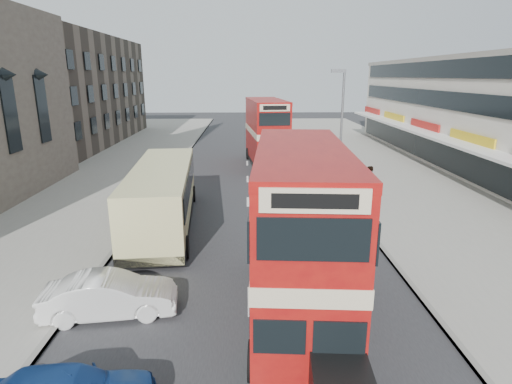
% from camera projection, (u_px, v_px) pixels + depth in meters
% --- Properties ---
extents(ground, '(160.00, 160.00, 0.00)m').
position_uv_depth(ground, '(251.00, 335.00, 12.80)').
color(ground, '#28282B').
rests_on(ground, ground).
extents(road_surface, '(12.00, 90.00, 0.01)m').
position_uv_depth(road_surface, '(248.00, 179.00, 32.05)').
color(road_surface, '#28282B').
rests_on(road_surface, ground).
extents(pavement_right, '(12.00, 90.00, 0.15)m').
position_uv_depth(pavement_right, '(402.00, 177.00, 32.31)').
color(pavement_right, gray).
rests_on(pavement_right, ground).
extents(pavement_left, '(12.00, 90.00, 0.15)m').
position_uv_depth(pavement_left, '(90.00, 179.00, 31.75)').
color(pavement_left, gray).
rests_on(pavement_left, ground).
extents(kerb_left, '(0.20, 90.00, 0.16)m').
position_uv_depth(kerb_left, '(168.00, 179.00, 31.88)').
color(kerb_left, gray).
rests_on(kerb_left, ground).
extents(kerb_right, '(0.20, 90.00, 0.16)m').
position_uv_depth(kerb_right, '(326.00, 178.00, 32.17)').
color(kerb_right, gray).
rests_on(kerb_right, ground).
extents(brick_terrace, '(14.00, 28.00, 12.00)m').
position_uv_depth(brick_terrace, '(53.00, 91.00, 47.23)').
color(brick_terrace, '#66594C').
rests_on(brick_terrace, ground).
extents(commercial_row, '(9.90, 46.20, 9.30)m').
position_uv_depth(commercial_row, '(497.00, 115.00, 33.17)').
color(commercial_row, beige).
rests_on(commercial_row, ground).
extents(street_lamp, '(1.00, 0.20, 8.12)m').
position_uv_depth(street_lamp, '(341.00, 119.00, 28.98)').
color(street_lamp, slate).
rests_on(street_lamp, ground).
extents(bus_main, '(3.31, 10.04, 5.45)m').
position_uv_depth(bus_main, '(300.00, 234.00, 13.17)').
color(bus_main, black).
rests_on(bus_main, ground).
extents(bus_second, '(3.69, 10.12, 5.53)m').
position_uv_depth(bus_second, '(266.00, 132.00, 36.32)').
color(bus_second, black).
rests_on(bus_second, ground).
extents(coach, '(3.74, 11.38, 2.96)m').
position_uv_depth(coach, '(163.00, 194.00, 21.70)').
color(coach, black).
rests_on(coach, ground).
extents(car_left_front, '(4.47, 2.05, 1.42)m').
position_uv_depth(car_left_front, '(110.00, 296.00, 13.72)').
color(car_left_front, white).
rests_on(car_left_front, ground).
extents(car_right_a, '(4.69, 2.29, 1.31)m').
position_uv_depth(car_right_a, '(316.00, 178.00, 29.62)').
color(car_right_a, '#90320E').
rests_on(car_right_a, ground).
extents(car_right_b, '(4.10, 2.25, 1.09)m').
position_uv_depth(car_right_b, '(316.00, 175.00, 31.06)').
color(car_right_b, orange).
rests_on(car_right_b, ground).
extents(car_right_c, '(4.44, 2.00, 1.48)m').
position_uv_depth(car_right_c, '(302.00, 146.00, 42.31)').
color(car_right_c, '#547FA9').
rests_on(car_right_c, ground).
extents(pedestrian_near, '(0.88, 0.79, 1.98)m').
position_uv_depth(pedestrian_near, '(369.00, 181.00, 26.90)').
color(pedestrian_near, gray).
rests_on(pedestrian_near, pavement_right).
extents(pedestrian_far, '(1.02, 0.76, 1.60)m').
position_uv_depth(pedestrian_far, '(330.00, 144.00, 42.35)').
color(pedestrian_far, gray).
rests_on(pedestrian_far, pavement_right).
extents(cyclist, '(0.65, 1.84, 1.94)m').
position_uv_depth(cyclist, '(299.00, 165.00, 33.88)').
color(cyclist, gray).
rests_on(cyclist, ground).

